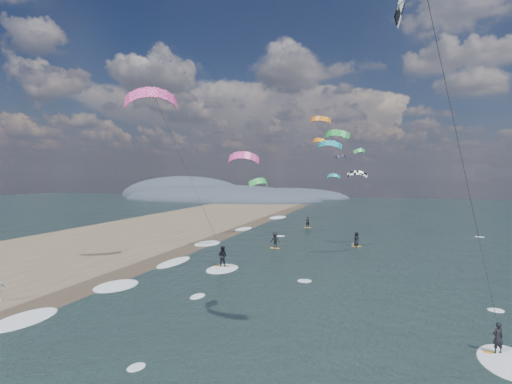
# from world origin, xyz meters

# --- Properties ---
(ground) EXTENTS (260.00, 260.00, 0.00)m
(ground) POSITION_xyz_m (0.00, 0.00, 0.00)
(ground) COLOR black
(ground) RESTS_ON ground
(sand_strip) EXTENTS (26.00, 240.00, 0.00)m
(sand_strip) POSITION_xyz_m (-24.00, 10.00, 0.00)
(sand_strip) COLOR brown
(sand_strip) RESTS_ON ground
(wet_sand_strip) EXTENTS (3.00, 240.00, 0.00)m
(wet_sand_strip) POSITION_xyz_m (-12.00, 10.00, 0.00)
(wet_sand_strip) COLOR #382D23
(wet_sand_strip) RESTS_ON ground
(coastal_hills) EXTENTS (80.00, 41.00, 15.00)m
(coastal_hills) POSITION_xyz_m (-44.84, 107.86, 0.00)
(coastal_hills) COLOR #3D4756
(coastal_hills) RESTS_ON ground
(kitesurfer_near_a) EXTENTS (7.53, 9.07, 16.32)m
(kitesurfer_near_a) POSITION_xyz_m (11.37, -3.99, 11.90)
(kitesurfer_near_a) COLOR orange
(kitesurfer_near_a) RESTS_ON ground
(kitesurfer_near_b) EXTENTS (7.27, 9.20, 15.82)m
(kitesurfer_near_b) POSITION_xyz_m (-7.38, 10.19, 10.62)
(kitesurfer_near_b) COLOR orange
(kitesurfer_near_b) RESTS_ON ground
(far_kitesurfers) EXTENTS (9.91, 19.95, 1.80)m
(far_kitesurfers) POSITION_xyz_m (-0.27, 29.75, 0.88)
(far_kitesurfers) COLOR orange
(far_kitesurfers) RESTS_ON ground
(bg_kite_field) EXTENTS (13.92, 69.99, 11.35)m
(bg_kite_field) POSITION_xyz_m (-0.86, 53.37, 12.22)
(bg_kite_field) COLOR gray
(bg_kite_field) RESTS_ON ground
(shoreline_surf) EXTENTS (2.40, 79.40, 0.11)m
(shoreline_surf) POSITION_xyz_m (-10.80, 14.75, 0.00)
(shoreline_surf) COLOR white
(shoreline_surf) RESTS_ON ground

